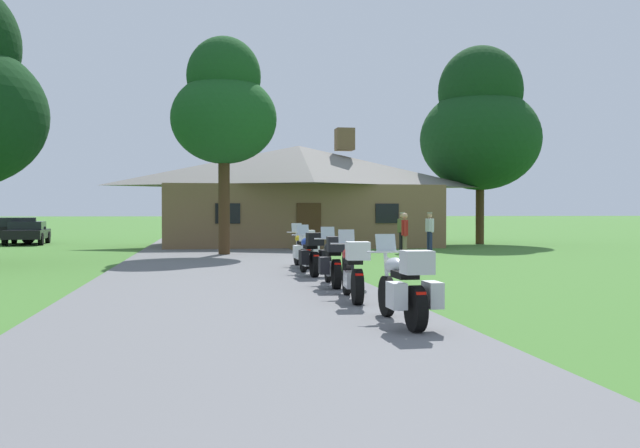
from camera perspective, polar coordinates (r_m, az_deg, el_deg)
ground_plane at (r=21.28m, az=-8.04°, el=-3.61°), size 500.00×500.00×0.00m
asphalt_driveway at (r=19.28m, az=-7.90°, el=-3.99°), size 6.40×80.00×0.06m
motorcycle_silver_nearest_to_camera at (r=10.11m, az=7.01°, el=-5.25°), size 0.73×2.08×1.30m
motorcycle_red_second_in_row at (r=12.91m, az=2.72°, el=-3.84°), size 0.66×2.08×1.30m
motorcycle_black_third_in_row at (r=15.31m, az=1.11°, el=-3.11°), size 0.77×2.08×1.30m
motorcycle_blue_fourth_in_row at (r=18.00m, az=-0.78°, el=-2.50°), size 0.78×2.08×1.30m
motorcycle_yellow_farthest_in_row at (r=20.50m, az=-1.37°, el=-2.07°), size 0.79×2.08×1.30m
stone_lodge at (r=34.81m, az=-1.75°, el=2.45°), size 13.78×7.25×5.92m
bystander_white_shirt_near_lodge at (r=30.16m, az=8.98°, el=-0.45°), size 0.29×0.54×1.69m
bystander_olive_shirt_beside_signpost at (r=28.90m, az=6.77°, el=-0.51°), size 0.37×0.49×1.69m
bystander_red_shirt_by_tree at (r=25.16m, az=6.96°, el=-0.77°), size 0.29×0.54×1.67m
tree_by_lodge_front at (r=27.47m, az=-7.89°, el=9.48°), size 4.09×4.09×8.47m
tree_right_of_lodge at (r=38.27m, az=13.00°, el=7.92°), size 6.37×6.37×10.51m
parked_black_suv_far_left at (r=40.77m, az=-24.68°, el=-0.39°), size 4.87×2.71×1.40m
parked_black_sedan_far_left at (r=39.46m, az=-22.88°, el=-0.62°), size 2.19×4.34×1.20m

